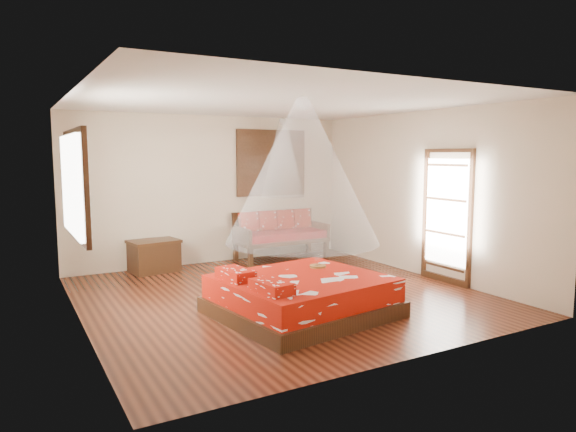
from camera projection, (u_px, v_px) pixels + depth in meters
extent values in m
cube|color=black|center=(281.00, 296.00, 7.58)|extent=(5.50, 5.50, 0.02)
cube|color=silver|center=(280.00, 102.00, 7.25)|extent=(5.50, 5.50, 0.02)
cube|color=#BEAB8B|center=(76.00, 211.00, 6.08)|extent=(0.02, 5.50, 2.80)
cube|color=#BEAB8B|center=(423.00, 194.00, 8.75)|extent=(0.02, 5.50, 2.80)
cube|color=#BEAB8B|center=(212.00, 190.00, 9.81)|extent=(5.50, 0.02, 2.80)
cube|color=#BEAB8B|center=(414.00, 223.00, 5.02)|extent=(5.50, 0.02, 2.80)
cube|color=black|center=(302.00, 307.00, 6.65)|extent=(2.30, 2.13, 0.20)
cube|color=#9A1104|center=(302.00, 288.00, 6.62)|extent=(2.18, 2.02, 0.30)
cube|color=#9A1104|center=(272.00, 287.00, 5.83)|extent=(0.37, 0.57, 0.14)
cube|color=#9A1104|center=(236.00, 274.00, 6.45)|extent=(0.37, 0.57, 0.14)
cube|color=black|center=(250.00, 256.00, 9.46)|extent=(0.08, 0.08, 0.42)
cube|color=black|center=(326.00, 248.00, 10.27)|extent=(0.08, 0.08, 0.42)
cube|color=black|center=(236.00, 250.00, 10.05)|extent=(0.08, 0.08, 0.42)
cube|color=black|center=(309.00, 243.00, 10.86)|extent=(0.08, 0.08, 0.42)
cube|color=black|center=(281.00, 240.00, 10.14)|extent=(1.79, 0.80, 0.08)
cube|color=#8F0508|center=(281.00, 235.00, 10.13)|extent=(1.73, 0.74, 0.14)
cube|color=black|center=(273.00, 224.00, 10.42)|extent=(1.79, 0.06, 0.55)
cube|color=black|center=(242.00, 236.00, 9.71)|extent=(0.06, 0.80, 0.30)
cube|color=black|center=(318.00, 229.00, 10.54)|extent=(0.06, 0.80, 0.30)
cube|color=#9A1104|center=(249.00, 222.00, 10.01)|extent=(0.38, 0.20, 0.40)
cube|color=#9A1104|center=(267.00, 221.00, 10.21)|extent=(0.38, 0.20, 0.40)
cube|color=#9A1104|center=(284.00, 220.00, 10.40)|extent=(0.38, 0.20, 0.40)
cube|color=#9A1104|center=(301.00, 219.00, 10.59)|extent=(0.38, 0.20, 0.40)
cube|color=black|center=(154.00, 257.00, 9.08)|extent=(0.86, 0.67, 0.52)
cube|color=black|center=(154.00, 241.00, 9.05)|extent=(0.91, 0.72, 0.05)
cube|color=black|center=(271.00, 163.00, 10.32)|extent=(1.52, 0.06, 1.32)
cube|color=black|center=(272.00, 163.00, 10.32)|extent=(1.35, 0.04, 1.10)
cube|color=black|center=(76.00, 185.00, 6.23)|extent=(0.08, 1.74, 1.34)
cube|color=white|center=(80.00, 185.00, 6.25)|extent=(0.04, 1.54, 1.10)
cube|color=black|center=(447.00, 218.00, 8.26)|extent=(0.08, 1.02, 2.16)
cube|color=white|center=(446.00, 212.00, 8.23)|extent=(0.03, 0.82, 1.70)
cylinder|color=brown|center=(318.00, 266.00, 7.16)|extent=(0.23, 0.23, 0.03)
cone|color=white|center=(302.00, 172.00, 6.44)|extent=(1.96, 1.96, 1.80)
cone|color=white|center=(283.00, 158.00, 9.91)|extent=(0.83, 0.83, 1.50)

